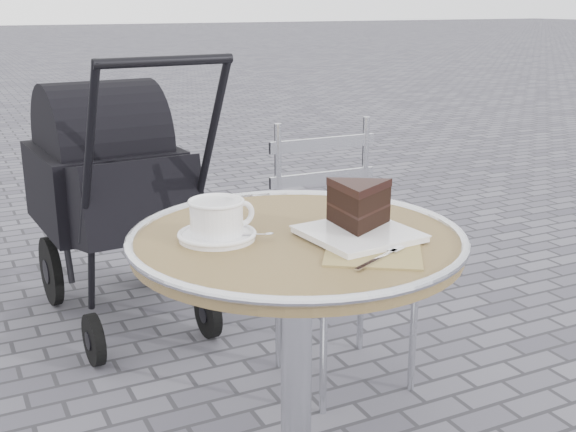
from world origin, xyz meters
name	(u,v)px	position (x,y,z in m)	size (l,w,h in m)	color
cafe_table	(297,307)	(0.00, 0.00, 0.57)	(0.72, 0.72, 0.74)	silver
cappuccino_set	(218,222)	(-0.16, 0.05, 0.77)	(0.18, 0.16, 0.08)	white
cake_plate_set	(359,211)	(0.12, -0.05, 0.78)	(0.26, 0.33, 0.11)	#987F53
bistro_chair	(332,222)	(0.46, 0.65, 0.52)	(0.38, 0.38, 0.84)	silver
baby_stroller	(114,200)	(-0.08, 1.40, 0.47)	(0.53, 1.04, 1.05)	black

